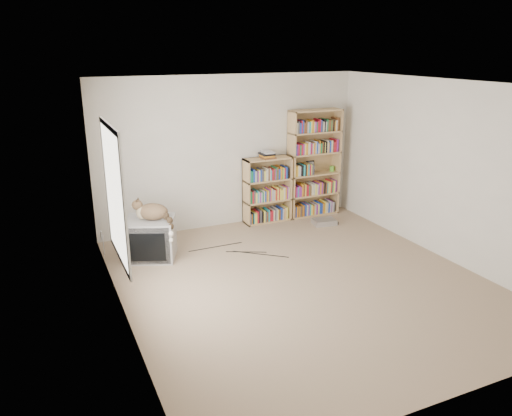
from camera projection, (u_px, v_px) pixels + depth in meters
name	position (u px, v px, depth m)	size (l,w,h in m)	color
floor	(303.00, 282.00, 6.47)	(4.50, 5.00, 0.01)	tan
wall_back	(231.00, 152.00, 8.25)	(4.50, 0.02, 2.50)	beige
wall_front	(464.00, 268.00, 3.92)	(4.50, 0.02, 2.50)	beige
wall_left	(118.00, 213.00, 5.20)	(0.02, 5.00, 2.50)	beige
wall_right	(446.00, 171.00, 6.97)	(0.02, 5.00, 2.50)	beige
ceiling	(309.00, 84.00, 5.70)	(4.50, 5.00, 0.02)	white
window	(115.00, 195.00, 5.33)	(0.02, 1.22, 1.52)	white
crt_tv	(151.00, 238.00, 7.15)	(0.85, 0.81, 0.58)	#A8A7AA
cat	(155.00, 215.00, 6.97)	(0.58, 0.65, 0.52)	#352216
bookcase_tall	(313.00, 166.00, 8.83)	(0.94, 0.30, 1.89)	tan
bookcase_short	(267.00, 192.00, 8.59)	(0.82, 0.30, 1.13)	tan
book_stack	(267.00, 155.00, 8.34)	(0.22, 0.29, 0.12)	#AC1726
green_mug	(332.00, 168.00, 8.99)	(0.09, 0.09, 0.09)	#62B734
framed_print	(310.00, 166.00, 8.90)	(0.15, 0.01, 0.21)	black
dvd_player	(324.00, 222.00, 8.56)	(0.38, 0.27, 0.09)	#B8B7BC
wall_outlet	(101.00, 235.00, 7.18)	(0.01, 0.08, 0.13)	silver
floor_cables	(254.00, 247.00, 7.57)	(1.20, 0.70, 0.01)	black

